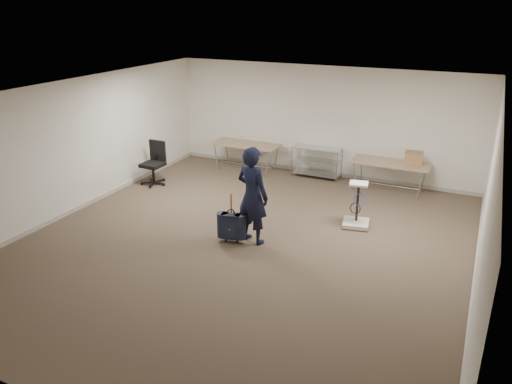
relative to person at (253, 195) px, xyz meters
The scene contains 10 objects.
ground 0.95m from the person, 120.33° to the right, with size 9.00×9.00×0.00m, color #4A392D.
room_shell 1.50m from the person, 94.78° to the left, with size 8.00×9.00×9.00m.
folding_table_left 4.28m from the person, 117.91° to the left, with size 1.80×0.75×0.73m.
folding_table_right 4.19m from the person, 64.53° to the left, with size 1.80×0.75×0.73m.
wire_shelf 4.06m from the person, 91.44° to the left, with size 1.22×0.47×0.80m.
person is the anchor object (origin of this frame).
suitcase 0.72m from the person, 148.07° to the right, with size 0.39×0.27×0.97m.
office_chair 4.08m from the person, 152.84° to the left, with size 0.65×0.65×1.07m.
equipment_cart 2.30m from the person, 42.98° to the left, with size 0.59×0.59×0.93m.
cardboard_box 4.45m from the person, 58.93° to the left, with size 0.40×0.30×0.30m, color olive.
Camera 1 is at (3.79, -7.52, 4.28)m, focal length 35.00 mm.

